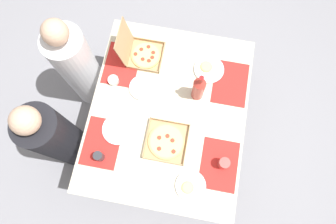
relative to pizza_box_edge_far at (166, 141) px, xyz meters
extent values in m
plane|color=gray|center=(0.22, 0.03, -0.75)|extent=(6.00, 6.00, 0.00)
cylinder|color=#3F3328|center=(-0.41, -0.49, -0.39)|extent=(0.07, 0.07, 0.71)
cylinder|color=#3F3328|center=(0.86, -0.49, -0.39)|extent=(0.07, 0.07, 0.71)
cylinder|color=#3F3328|center=(-0.41, 0.55, -0.39)|extent=(0.07, 0.07, 0.71)
cylinder|color=#3F3328|center=(0.86, 0.55, -0.39)|extent=(0.07, 0.07, 0.71)
cube|color=beige|center=(0.22, 0.03, -0.03)|extent=(1.39, 1.15, 0.03)
cube|color=red|center=(-0.09, -0.40, -0.01)|extent=(0.36, 0.26, 0.00)
cube|color=red|center=(0.53, -0.40, -0.01)|extent=(0.36, 0.26, 0.00)
cube|color=red|center=(-0.09, 0.46, -0.01)|extent=(0.36, 0.26, 0.00)
cube|color=red|center=(0.53, 0.46, -0.01)|extent=(0.36, 0.26, 0.00)
cube|color=tan|center=(0.00, 0.00, -0.01)|extent=(0.30, 0.30, 0.01)
cube|color=tan|center=(-0.15, 0.00, 0.01)|extent=(0.01, 0.30, 0.03)
cube|color=tan|center=(0.15, 0.00, 0.01)|extent=(0.01, 0.30, 0.03)
cube|color=tan|center=(0.00, -0.15, 0.01)|extent=(0.30, 0.01, 0.03)
cube|color=tan|center=(0.00, 0.15, 0.01)|extent=(0.30, 0.01, 0.03)
cylinder|color=#E0B76B|center=(0.00, 0.00, 0.00)|extent=(0.26, 0.26, 0.01)
cylinder|color=#EFD67F|center=(0.00, 0.00, 0.01)|extent=(0.24, 0.24, 0.00)
cylinder|color=red|center=(0.04, 0.00, 0.01)|extent=(0.03, 0.03, 0.00)
cylinder|color=red|center=(0.02, 0.06, 0.01)|extent=(0.03, 0.03, 0.00)
cylinder|color=red|center=(-0.06, 0.04, 0.01)|extent=(0.03, 0.03, 0.00)
cylinder|color=red|center=(-0.06, -0.06, 0.01)|extent=(0.03, 0.03, 0.00)
cylinder|color=red|center=(0.01, -0.04, 0.01)|extent=(0.03, 0.03, 0.00)
cube|color=tan|center=(0.64, 0.28, -0.01)|extent=(0.26, 0.26, 0.01)
cube|color=tan|center=(0.51, 0.28, 0.01)|extent=(0.01, 0.26, 0.03)
cube|color=tan|center=(0.77, 0.28, 0.01)|extent=(0.01, 0.26, 0.03)
cube|color=tan|center=(0.64, 0.16, 0.01)|extent=(0.26, 0.01, 0.03)
cube|color=tan|center=(0.64, 0.41, 0.01)|extent=(0.26, 0.01, 0.03)
cylinder|color=#E0B76B|center=(0.64, 0.28, 0.00)|extent=(0.23, 0.23, 0.01)
cylinder|color=#EFD67F|center=(0.64, 0.28, 0.01)|extent=(0.21, 0.21, 0.00)
cylinder|color=red|center=(0.71, 0.28, 0.01)|extent=(0.03, 0.03, 0.00)
cylinder|color=red|center=(0.68, 0.33, 0.01)|extent=(0.03, 0.03, 0.00)
cylinder|color=red|center=(0.63, 0.36, 0.01)|extent=(0.03, 0.03, 0.00)
cylinder|color=red|center=(0.60, 0.30, 0.01)|extent=(0.03, 0.03, 0.00)
cylinder|color=red|center=(0.59, 0.25, 0.01)|extent=(0.03, 0.03, 0.00)
cylinder|color=red|center=(0.63, 0.23, 0.01)|extent=(0.03, 0.03, 0.00)
cylinder|color=red|center=(0.67, 0.23, 0.01)|extent=(0.03, 0.03, 0.00)
cube|color=tan|center=(0.64, 0.44, 0.15)|extent=(0.26, 0.05, 0.26)
cylinder|color=white|center=(-0.27, -0.22, -0.01)|extent=(0.20, 0.20, 0.01)
cylinder|color=white|center=(-0.27, -0.22, 0.00)|extent=(0.21, 0.21, 0.01)
cylinder|color=#E0B76B|center=(-0.29, -0.20, 0.01)|extent=(0.09, 0.09, 0.01)
cylinder|color=#EFD67F|center=(-0.29, -0.20, 0.01)|extent=(0.07, 0.07, 0.00)
cylinder|color=white|center=(0.03, 0.36, -0.01)|extent=(0.23, 0.23, 0.01)
cylinder|color=white|center=(0.03, 0.36, 0.00)|extent=(0.23, 0.23, 0.01)
cylinder|color=white|center=(0.61, -0.22, -0.01)|extent=(0.22, 0.22, 0.01)
cylinder|color=white|center=(0.61, -0.22, 0.00)|extent=(0.23, 0.23, 0.01)
cylinder|color=#E0B76B|center=(0.63, -0.19, 0.01)|extent=(0.09, 0.09, 0.01)
cylinder|color=#EFD67F|center=(0.63, -0.19, 0.01)|extent=(0.08, 0.08, 0.00)
cylinder|color=white|center=(0.37, 0.26, -0.01)|extent=(0.19, 0.19, 0.01)
cylinder|color=white|center=(0.37, 0.26, 0.00)|extent=(0.20, 0.20, 0.01)
cylinder|color=#B2382D|center=(0.40, -0.16, 0.10)|extent=(0.09, 0.09, 0.22)
cone|color=#B2382D|center=(0.40, -0.16, 0.23)|extent=(0.09, 0.09, 0.04)
cylinder|color=#B2382D|center=(0.40, -0.16, 0.27)|extent=(0.03, 0.03, 0.06)
cylinder|color=red|center=(0.40, -0.16, 0.31)|extent=(0.03, 0.03, 0.01)
cylinder|color=#BF4742|center=(-0.08, -0.42, 0.04)|extent=(0.08, 0.08, 0.10)
cylinder|color=#333338|center=(-0.20, 0.44, 0.04)|extent=(0.06, 0.06, 0.09)
cylinder|color=white|center=(0.39, 0.48, 0.01)|extent=(0.08, 0.08, 0.04)
cube|color=#B7B7BC|center=(0.19, -0.34, -0.01)|extent=(0.18, 0.08, 0.00)
cube|color=#B7B7BC|center=(-0.23, 0.19, -0.01)|extent=(0.10, 0.20, 0.00)
cube|color=#B7B7BC|center=(0.73, -0.01, -0.01)|extent=(0.19, 0.13, 0.00)
cylinder|color=black|center=(-0.09, 0.87, -0.26)|extent=(0.32, 0.32, 0.98)
sphere|color=#D1A889|center=(-0.09, 0.87, 0.33)|extent=(0.19, 0.19, 0.19)
cylinder|color=white|center=(0.53, 0.87, -0.26)|extent=(0.32, 0.32, 0.97)
sphere|color=#D1A889|center=(0.53, 0.87, 0.33)|extent=(0.19, 0.19, 0.19)
camera|label=1|loc=(-0.37, -0.08, 2.05)|focal=31.02mm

